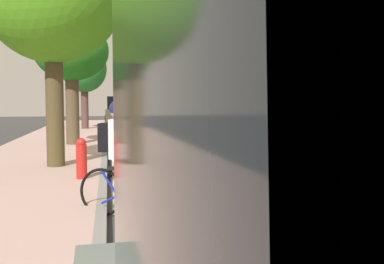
{
  "coord_description": "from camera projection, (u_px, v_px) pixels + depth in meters",
  "views": [
    {
      "loc": [
        1.44,
        14.63,
        1.78
      ],
      "look_at": [
        0.34,
        8.74,
        1.34
      ],
      "focal_mm": 42.28,
      "sensor_mm": 36.0,
      "label": 1
    }
  ],
  "objects": [
    {
      "name": "curb_edge",
      "position": [
        105.0,
        152.0,
        14.44
      ],
      "size": [
        0.16,
        42.18,
        0.15
      ],
      "primitive_type": "cube",
      "color": "gray",
      "rests_on": "ground"
    },
    {
      "name": "cyclist_with_backpack",
      "position": [
        116.0,
        144.0,
        7.05
      ],
      "size": [
        0.47,
        0.61,
        1.77
      ],
      "color": "#C6B284",
      "rests_on": "ground"
    },
    {
      "name": "lane_stripe_bike_edge",
      "position": [
        151.0,
        154.0,
        14.72
      ],
      "size": [
        0.12,
        42.18,
        0.01
      ],
      "primitive_type": "cube",
      "color": "white",
      "rests_on": "ground"
    },
    {
      "name": "bicycle_at_curb",
      "position": [
        133.0,
        193.0,
        6.7
      ],
      "size": [
        1.6,
        0.86,
        0.8
      ],
      "color": "black",
      "rests_on": "ground"
    },
    {
      "name": "street_tree_mid_block",
      "position": [
        71.0,
        53.0,
        16.16
      ],
      "size": [
        2.66,
        2.66,
        4.44
      ],
      "color": "brown",
      "rests_on": "sidewalk"
    },
    {
      "name": "pedestrian_on_phone",
      "position": [
        58.0,
        112.0,
        24.52
      ],
      "size": [
        0.31,
        0.6,
        1.68
      ],
      "color": "black",
      "rests_on": "sidewalk"
    },
    {
      "name": "sidewalk",
      "position": [
        45.0,
        154.0,
        14.11
      ],
      "size": [
        3.51,
        42.18,
        0.15
      ],
      "primitive_type": "cube",
      "color": "tan",
      "rests_on": "ground"
    },
    {
      "name": "parked_pickup_tan_nearest",
      "position": [
        121.0,
        113.0,
        29.64
      ],
      "size": [
        2.04,
        5.31,
        1.95
      ],
      "color": "tan",
      "rests_on": "ground"
    },
    {
      "name": "street_tree_near_cyclist",
      "position": [
        84.0,
        70.0,
        24.84
      ],
      "size": [
        2.45,
        2.45,
        4.59
      ],
      "color": "#51342D",
      "rests_on": "sidewalk"
    },
    {
      "name": "fire_hydrant",
      "position": [
        81.0,
        158.0,
        9.25
      ],
      "size": [
        0.22,
        0.22,
        0.84
      ],
      "color": "red",
      "rests_on": "sidewalk"
    },
    {
      "name": "ground",
      "position": [
        153.0,
        154.0,
        14.73
      ],
      "size": [
        67.49,
        67.49,
        0.0
      ],
      "primitive_type": "plane",
      "color": "#363636"
    },
    {
      "name": "parked_sedan_white_second",
      "position": [
        147.0,
        138.0,
        11.81
      ],
      "size": [
        1.93,
        4.45,
        1.52
      ],
      "color": "white",
      "rests_on": "ground"
    },
    {
      "name": "lane_stripe_centre",
      "position": [
        220.0,
        148.0,
        16.26
      ],
      "size": [
        0.14,
        40.0,
        0.01
      ],
      "color": "white",
      "rests_on": "ground"
    }
  ]
}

